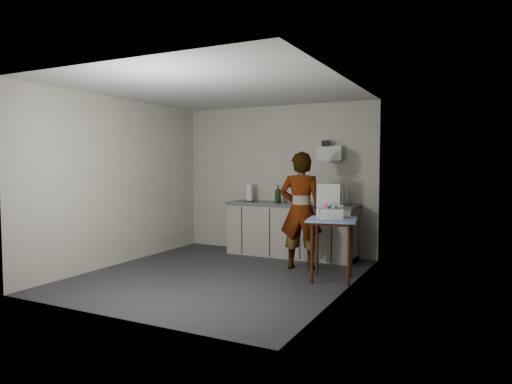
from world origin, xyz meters
The scene contains 15 objects.
ground centered at (0.00, 0.00, 0.00)m, with size 4.00×4.00×0.00m, color #2C2B31.
wall_back centered at (0.00, 1.99, 1.30)m, with size 3.60×0.02×2.60m, color beige.
wall_right centered at (1.79, 0.00, 1.30)m, with size 0.02×4.00×2.60m, color beige.
wall_left centered at (-1.79, 0.00, 1.30)m, with size 0.02×4.00×2.60m, color beige.
ceiling centered at (0.00, 0.00, 2.60)m, with size 3.60×4.00×0.01m, color silver.
kitchen_counter centered at (0.40, 1.70, 0.43)m, with size 2.24×0.62×0.91m.
wall_shelf centered at (1.00, 1.92, 1.75)m, with size 0.42×0.18×0.37m.
side_table centered at (1.50, 0.47, 0.73)m, with size 0.76×0.76×0.84m.
standing_man centered at (0.88, 0.91, 0.88)m, with size 0.64×0.42×1.76m, color #B2A593.
soap_bottle centered at (0.16, 1.68, 1.06)m, with size 0.12×0.12×0.30m, color black.
soda_can centered at (0.40, 1.74, 0.97)m, with size 0.06×0.06×0.12m, color red.
dark_bottle centered at (0.16, 1.72, 1.02)m, with size 0.06×0.06×0.21m, color black.
paper_towel centered at (-0.40, 1.70, 1.06)m, with size 0.18×0.18×0.31m.
dish_rack centered at (1.13, 1.72, 0.97)m, with size 0.39×0.29×0.27m.
bakery_box centered at (1.44, 0.53, 0.94)m, with size 0.44×0.44×0.46m.
Camera 1 is at (3.32, -5.44, 1.58)m, focal length 32.00 mm.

